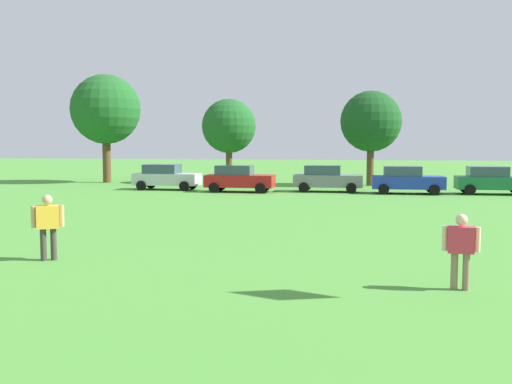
{
  "coord_description": "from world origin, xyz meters",
  "views": [
    {
      "loc": [
        4.63,
        2.13,
        3.09
      ],
      "look_at": [
        2.83,
        11.88,
        2.26
      ],
      "focal_mm": 41.19,
      "sensor_mm": 36.0,
      "label": 1
    }
  ],
  "objects_px": {
    "parked_car_blue_3": "(406,180)",
    "parked_car_gray_2": "(327,178)",
    "parked_car_silver_0": "(166,177)",
    "tree_far_left": "(106,110)",
    "adult_bystander": "(461,245)",
    "bystander_midfield": "(48,221)",
    "tree_center": "(229,126)",
    "parked_car_green_4": "(492,180)",
    "tree_far_right": "(371,122)",
    "parked_car_red_1": "(239,178)"
  },
  "relations": [
    {
      "from": "parked_car_blue_3",
      "to": "parked_car_gray_2",
      "type": "bearing_deg",
      "value": 173.33
    },
    {
      "from": "parked_car_silver_0",
      "to": "tree_far_left",
      "type": "height_order",
      "value": "tree_far_left"
    },
    {
      "from": "adult_bystander",
      "to": "parked_car_silver_0",
      "type": "height_order",
      "value": "parked_car_silver_0"
    },
    {
      "from": "parked_car_blue_3",
      "to": "tree_far_left",
      "type": "distance_m",
      "value": 23.68
    },
    {
      "from": "adult_bystander",
      "to": "bystander_midfield",
      "type": "relative_size",
      "value": 0.93
    },
    {
      "from": "bystander_midfield",
      "to": "parked_car_gray_2",
      "type": "xyz_separation_m",
      "value": [
        5.86,
        23.23,
        -0.17
      ]
    },
    {
      "from": "tree_center",
      "to": "tree_far_left",
      "type": "bearing_deg",
      "value": -173.76
    },
    {
      "from": "parked_car_gray_2",
      "to": "tree_center",
      "type": "relative_size",
      "value": 0.67
    },
    {
      "from": "parked_car_green_4",
      "to": "tree_center",
      "type": "xyz_separation_m",
      "value": [
        -17.78,
        6.83,
        3.5
      ]
    },
    {
      "from": "parked_car_blue_3",
      "to": "tree_center",
      "type": "xyz_separation_m",
      "value": [
        -12.78,
        7.31,
        3.5
      ]
    },
    {
      "from": "parked_car_silver_0",
      "to": "tree_far_right",
      "type": "xyz_separation_m",
      "value": [
        13.34,
        6.27,
        3.76
      ]
    },
    {
      "from": "adult_bystander",
      "to": "tree_far_left",
      "type": "xyz_separation_m",
      "value": [
        -21.79,
        30.23,
        4.7
      ]
    },
    {
      "from": "parked_car_green_4",
      "to": "tree_far_left",
      "type": "relative_size",
      "value": 0.51
    },
    {
      "from": "parked_car_gray_2",
      "to": "tree_far_right",
      "type": "xyz_separation_m",
      "value": [
        2.74,
        6.04,
        3.76
      ]
    },
    {
      "from": "parked_car_red_1",
      "to": "tree_far_right",
      "type": "xyz_separation_m",
      "value": [
        8.22,
        7.2,
        3.76
      ]
    },
    {
      "from": "tree_far_right",
      "to": "tree_far_left",
      "type": "bearing_deg",
      "value": -179.0
    },
    {
      "from": "parked_car_green_4",
      "to": "tree_far_left",
      "type": "height_order",
      "value": "tree_far_left"
    },
    {
      "from": "parked_car_green_4",
      "to": "tree_far_left",
      "type": "xyz_separation_m",
      "value": [
        -27.34,
        5.78,
        4.8
      ]
    },
    {
      "from": "parked_car_blue_3",
      "to": "parked_car_red_1",
      "type": "bearing_deg",
      "value": -176.74
    },
    {
      "from": "parked_car_green_4",
      "to": "tree_far_left",
      "type": "bearing_deg",
      "value": 168.05
    },
    {
      "from": "parked_car_silver_0",
      "to": "parked_car_red_1",
      "type": "xyz_separation_m",
      "value": [
        5.13,
        -0.93,
        0.0
      ]
    },
    {
      "from": "bystander_midfield",
      "to": "parked_car_green_4",
      "type": "height_order",
      "value": "bystander_midfield"
    },
    {
      "from": "bystander_midfield",
      "to": "tree_far_right",
      "type": "height_order",
      "value": "tree_far_right"
    },
    {
      "from": "parked_car_blue_3",
      "to": "parked_car_green_4",
      "type": "relative_size",
      "value": 1.0
    },
    {
      "from": "parked_car_silver_0",
      "to": "parked_car_gray_2",
      "type": "distance_m",
      "value": 10.61
    },
    {
      "from": "parked_car_silver_0",
      "to": "tree_center",
      "type": "relative_size",
      "value": 0.67
    },
    {
      "from": "parked_car_red_1",
      "to": "tree_far_left",
      "type": "xyz_separation_m",
      "value": [
        -12.0,
        6.85,
        4.8
      ]
    },
    {
      "from": "bystander_midfield",
      "to": "parked_car_silver_0",
      "type": "bearing_deg",
      "value": -108.22
    },
    {
      "from": "adult_bystander",
      "to": "parked_car_blue_3",
      "type": "relative_size",
      "value": 0.37
    },
    {
      "from": "tree_far_right",
      "to": "parked_car_green_4",
      "type": "bearing_deg",
      "value": -40.75
    },
    {
      "from": "parked_car_gray_2",
      "to": "tree_center",
      "type": "height_order",
      "value": "tree_center"
    },
    {
      "from": "parked_car_blue_3",
      "to": "tree_center",
      "type": "height_order",
      "value": "tree_center"
    },
    {
      "from": "tree_center",
      "to": "parked_car_green_4",
      "type": "bearing_deg",
      "value": -21.01
    },
    {
      "from": "parked_car_red_1",
      "to": "parked_car_gray_2",
      "type": "bearing_deg",
      "value": 11.92
    },
    {
      "from": "bystander_midfield",
      "to": "parked_car_green_4",
      "type": "relative_size",
      "value": 0.4
    },
    {
      "from": "bystander_midfield",
      "to": "tree_center",
      "type": "height_order",
      "value": "tree_center"
    },
    {
      "from": "adult_bystander",
      "to": "parked_car_gray_2",
      "type": "relative_size",
      "value": 0.37
    },
    {
      "from": "bystander_midfield",
      "to": "parked_car_green_4",
      "type": "bearing_deg",
      "value": -154.07
    },
    {
      "from": "tree_far_right",
      "to": "adult_bystander",
      "type": "bearing_deg",
      "value": -87.05
    },
    {
      "from": "tree_far_left",
      "to": "tree_far_right",
      "type": "xyz_separation_m",
      "value": [
        20.22,
        0.35,
        -1.04
      ]
    },
    {
      "from": "parked_car_gray_2",
      "to": "parked_car_green_4",
      "type": "bearing_deg",
      "value": -0.54
    },
    {
      "from": "parked_car_silver_0",
      "to": "parked_car_green_4",
      "type": "height_order",
      "value": "same"
    },
    {
      "from": "parked_car_gray_2",
      "to": "parked_car_green_4",
      "type": "relative_size",
      "value": 1.0
    },
    {
      "from": "bystander_midfield",
      "to": "parked_car_blue_3",
      "type": "height_order",
      "value": "bystander_midfield"
    },
    {
      "from": "parked_car_red_1",
      "to": "parked_car_blue_3",
      "type": "xyz_separation_m",
      "value": [
        10.33,
        0.59,
        0.0
      ]
    },
    {
      "from": "parked_car_blue_3",
      "to": "parked_car_green_4",
      "type": "height_order",
      "value": "same"
    },
    {
      "from": "tree_far_right",
      "to": "parked_car_gray_2",
      "type": "bearing_deg",
      "value": -114.4
    },
    {
      "from": "parked_car_silver_0",
      "to": "parked_car_gray_2",
      "type": "bearing_deg",
      "value": 1.23
    },
    {
      "from": "bystander_midfield",
      "to": "parked_car_gray_2",
      "type": "distance_m",
      "value": 23.96
    },
    {
      "from": "parked_car_green_4",
      "to": "tree_far_right",
      "type": "xyz_separation_m",
      "value": [
        -7.12,
        6.14,
        3.76
      ]
    }
  ]
}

